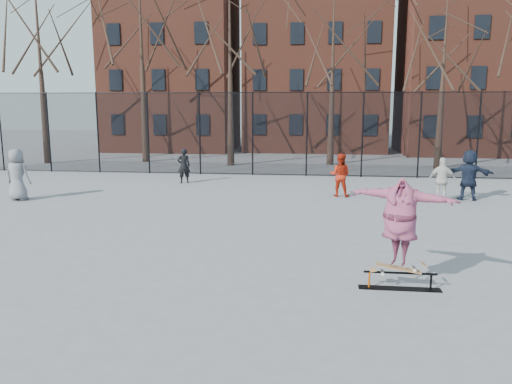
# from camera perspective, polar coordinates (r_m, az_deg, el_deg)

# --- Properties ---
(ground) EXTENTS (100.00, 100.00, 0.00)m
(ground) POSITION_cam_1_polar(r_m,az_deg,el_deg) (11.57, -1.61, -7.37)
(ground) COLOR slate
(skate_rail) EXTENTS (1.54, 0.24, 0.34)m
(skate_rail) POSITION_cam_1_polar(r_m,az_deg,el_deg) (9.98, 16.11, -9.88)
(skate_rail) COLOR black
(skate_rail) RESTS_ON ground
(skateboard) EXTENTS (0.91, 0.22, 0.11)m
(skateboard) POSITION_cam_1_polar(r_m,az_deg,el_deg) (9.89, 15.90, -8.46)
(skateboard) COLOR #A16C40
(skateboard) RESTS_ON skate_rail
(skater) EXTENTS (2.08, 1.32, 1.65)m
(skater) POSITION_cam_1_polar(r_m,az_deg,el_deg) (9.65, 16.16, -3.49)
(skater) COLOR #683687
(skater) RESTS_ON skateboard
(bystander_grey) EXTENTS (0.96, 0.66, 1.87)m
(bystander_grey) POSITION_cam_1_polar(r_m,az_deg,el_deg) (19.88, -25.62, 1.80)
(bystander_grey) COLOR slate
(bystander_grey) RESTS_ON ground
(bystander_black) EXTENTS (0.65, 0.55, 1.53)m
(bystander_black) POSITION_cam_1_polar(r_m,az_deg,el_deg) (22.07, -8.25, 2.99)
(bystander_black) COLOR black
(bystander_black) RESTS_ON ground
(bystander_red) EXTENTS (0.91, 0.78, 1.62)m
(bystander_red) POSITION_cam_1_polar(r_m,az_deg,el_deg) (18.98, 9.58, 1.93)
(bystander_red) COLOR #AC220F
(bystander_red) RESTS_ON ground
(bystander_white) EXTENTS (0.98, 0.52, 1.59)m
(bystander_white) POSITION_cam_1_polar(r_m,az_deg,el_deg) (18.80, 20.50, 1.30)
(bystander_white) COLOR beige
(bystander_white) RESTS_ON ground
(bystander_navy) EXTENTS (1.77, 0.77, 1.84)m
(bystander_navy) POSITION_cam_1_polar(r_m,az_deg,el_deg) (19.54, 23.15, 1.81)
(bystander_navy) COLOR #1A2335
(bystander_navy) RESTS_ON ground
(fence) EXTENTS (34.03, 0.07, 4.00)m
(fence) POSITION_cam_1_polar(r_m,az_deg,el_deg) (24.01, 2.91, 6.75)
(fence) COLOR black
(fence) RESTS_ON ground
(tree_row) EXTENTS (33.66, 7.46, 10.67)m
(tree_row) POSITION_cam_1_polar(r_m,az_deg,el_deg) (28.39, 3.12, 18.00)
(tree_row) COLOR black
(tree_row) RESTS_ON ground
(rowhouses) EXTENTS (29.00, 7.00, 13.00)m
(rowhouses) POSITION_cam_1_polar(r_m,az_deg,el_deg) (37.01, 5.58, 14.14)
(rowhouses) COLOR brown
(rowhouses) RESTS_ON ground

